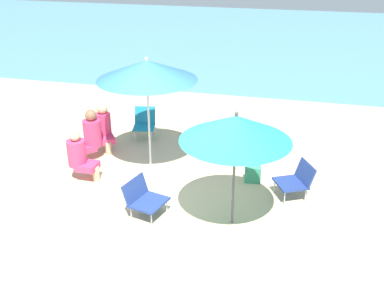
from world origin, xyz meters
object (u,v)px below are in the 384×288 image
Objects in this scene: umbrella_blue at (147,70)px; umbrella_teal at (236,128)px; person_b at (104,126)px; person_a at (90,135)px; beach_bag at (253,174)px; beach_chair_b at (143,197)px; beach_chair_a at (145,122)px; person_c at (80,155)px; beach_chair_c at (297,179)px.

umbrella_blue is 2.43m from umbrella_teal.
umbrella_teal is at bearing -40.57° from umbrella_blue.
person_a is at bearing -45.79° from person_b.
person_b reaches higher than beach_bag.
umbrella_blue is at bearing 173.99° from beach_bag.
person_a reaches higher than beach_chair_b.
beach_chair_a is 2.15m from person_c.
beach_bag is at bearing 126.33° from person_a.
umbrella_teal is 3.13m from person_c.
beach_chair_a is at bearing -56.26° from beach_chair_c.
person_c is (0.18, -0.84, -0.02)m from person_a.
beach_chair_a is 0.93× the size of beach_chair_b.
person_b is at bearing 96.22° from person_c.
person_a reaches higher than person_c.
beach_chair_b is at bearing 84.75° from person_a.
beach_chair_c is at bearing 122.22° from person_a.
person_a is at bearing 176.33° from beach_bag.
beach_chair_a reaches higher than beach_chair_c.
umbrella_blue is 2.61m from beach_bag.
beach_bag is at bearing -51.31° from beach_chair_c.
beach_chair_a is 1.42m from person_a.
beach_chair_a is at bearing 113.48° from umbrella_blue.
beach_chair_b is 2.55m from beach_chair_c.
person_b is (-1.12, 0.45, -1.35)m from umbrella_blue.
umbrella_blue reaches higher than beach_chair_a.
umbrella_blue is at bearing 32.37° from person_b.
person_b is 1.05× the size of person_c.
person_b is at bearing -47.43° from beach_chair_a.
beach_chair_b is 0.68× the size of person_a.
beach_chair_c reaches higher than beach_chair_b.
umbrella_blue reaches higher than person_a.
umbrella_blue is at bearing -38.79° from beach_chair_c.
beach_bag is at bearing 42.36° from person_b.
beach_chair_c is at bearing 49.56° from beach_chair_a.
umbrella_blue is at bearing 120.06° from beach_chair_b.
umbrella_teal is at bearing 19.99° from person_b.
umbrella_blue is 2.90× the size of beach_chair_c.
person_b reaches higher than beach_chair_c.
person_b reaches higher than beach_chair_b.
umbrella_teal is 6.25× the size of beach_bag.
person_c is at bearing -167.95° from beach_bag.
umbrella_teal is (1.83, -1.57, -0.29)m from umbrella_blue.
beach_chair_a is 1.00m from person_b.
umbrella_blue is at bearing 130.21° from person_a.
beach_chair_b is at bearing -74.97° from umbrella_blue.
umbrella_teal is 2.88× the size of beach_chair_a.
umbrella_teal is at bearing 21.15° from beach_chair_c.
umbrella_teal is at bearing 19.00° from beach_chair_b.
beach_bag is at bearing -6.01° from umbrella_blue.
beach_bag is (2.52, -1.46, -0.19)m from beach_chair_a.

